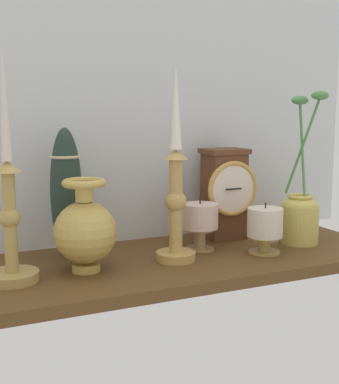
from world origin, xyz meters
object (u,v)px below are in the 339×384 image
(candlestick_tall_left, at_px, (176,194))
(pillar_candle_front, at_px, (265,227))
(brass_vase_bulbous, at_px, (85,230))
(brass_vase_jar, at_px, (300,212))
(pillar_candle_near_clock, at_px, (200,221))
(mantel_clock, at_px, (225,193))
(tall_ceramic_vase, at_px, (66,193))
(candlestick_tall_center, at_px, (10,215))

(candlestick_tall_left, relative_size, pillar_candle_front, 3.59)
(brass_vase_bulbous, xyz_separation_m, brass_vase_jar, (0.51, 0.01, -0.01))
(pillar_candle_front, distance_m, pillar_candle_near_clock, 0.14)
(mantel_clock, relative_size, tall_ceramic_vase, 0.80)
(pillar_candle_front, height_order, tall_ceramic_vase, tall_ceramic_vase)
(candlestick_tall_center, bearing_deg, brass_vase_bulbous, 2.10)
(pillar_candle_front, bearing_deg, tall_ceramic_vase, 159.79)
(mantel_clock, bearing_deg, brass_vase_bulbous, -162.81)
(mantel_clock, xyz_separation_m, candlestick_tall_left, (-0.19, -0.12, 0.03))
(candlestick_tall_center, distance_m, pillar_candle_front, 0.53)
(brass_vase_bulbous, distance_m, brass_vase_jar, 0.51)
(brass_vase_jar, xyz_separation_m, pillar_candle_front, (-0.12, -0.04, -0.02))
(brass_vase_jar, height_order, pillar_candle_front, brass_vase_jar)
(candlestick_tall_center, relative_size, brass_vase_bulbous, 2.43)
(candlestick_tall_left, height_order, pillar_candle_front, candlestick_tall_left)
(tall_ceramic_vase, bearing_deg, brass_vase_jar, -11.69)
(mantel_clock, height_order, pillar_candle_front, mantel_clock)
(pillar_candle_front, bearing_deg, pillar_candle_near_clock, 144.28)
(candlestick_tall_center, bearing_deg, pillar_candle_near_clock, 7.75)
(pillar_candle_near_clock, bearing_deg, candlestick_tall_center, -172.25)
(brass_vase_jar, bearing_deg, brass_vase_bulbous, -179.26)
(mantel_clock, height_order, tall_ceramic_vase, tall_ceramic_vase)
(brass_vase_bulbous, bearing_deg, mantel_clock, 17.19)
(candlestick_tall_center, xyz_separation_m, brass_vase_bulbous, (0.14, 0.01, -0.04))
(candlestick_tall_left, bearing_deg, mantel_clock, 32.79)
(candlestick_tall_left, bearing_deg, brass_vase_jar, 1.86)
(mantel_clock, height_order, brass_vase_bulbous, mantel_clock)
(mantel_clock, bearing_deg, tall_ceramic_vase, -179.72)
(candlestick_tall_center, xyz_separation_m, brass_vase_jar, (0.65, 0.01, -0.05))
(tall_ceramic_vase, bearing_deg, candlestick_tall_center, -137.59)
(brass_vase_bulbous, bearing_deg, pillar_candle_near_clock, 10.55)
(brass_vase_bulbous, bearing_deg, brass_vase_jar, 0.74)
(candlestick_tall_left, distance_m, tall_ceramic_vase, 0.23)
(mantel_clock, xyz_separation_m, brass_vase_bulbous, (-0.38, -0.12, -0.03))
(candlestick_tall_left, xyz_separation_m, brass_vase_bulbous, (-0.19, 0.00, -0.06))
(mantel_clock, distance_m, brass_vase_bulbous, 0.40)
(candlestick_tall_center, xyz_separation_m, tall_ceramic_vase, (0.13, 0.12, 0.01))
(candlestick_tall_left, height_order, pillar_candle_near_clock, candlestick_tall_left)
(mantel_clock, bearing_deg, pillar_candle_near_clock, -147.31)
(candlestick_tall_center, height_order, brass_vase_bulbous, candlestick_tall_center)
(candlestick_tall_center, relative_size, pillar_candle_front, 3.94)
(brass_vase_bulbous, relative_size, brass_vase_jar, 0.51)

